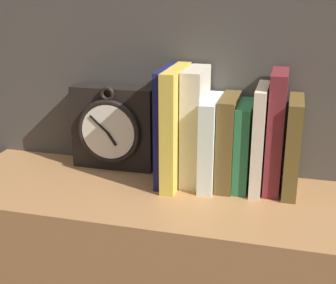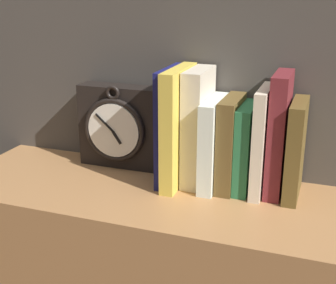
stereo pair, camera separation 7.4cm
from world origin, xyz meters
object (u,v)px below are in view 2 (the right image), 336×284
at_px(book_slot2_cream, 198,127).
at_px(book_slot3_white, 213,143).
at_px(book_slot0_navy, 169,125).
at_px(book_slot7_maroon, 279,135).
at_px(clock, 119,127).
at_px(book_slot5_green, 246,148).
at_px(book_slot8_brown, 296,150).
at_px(book_slot4_brown, 230,143).
at_px(book_slot1_yellow, 178,127).
at_px(book_slot6_cream, 262,141).

height_order(book_slot2_cream, book_slot3_white, book_slot2_cream).
height_order(book_slot0_navy, book_slot7_maroon, book_slot7_maroon).
bearing_deg(clock, book_slot3_white, -9.04).
distance_m(book_slot5_green, book_slot7_maroon, 0.07).
bearing_deg(book_slot8_brown, book_slot4_brown, 179.98).
height_order(book_slot1_yellow, book_slot4_brown, book_slot1_yellow).
height_order(book_slot5_green, book_slot8_brown, book_slot8_brown).
height_order(book_slot2_cream, book_slot7_maroon, book_slot7_maroon).
bearing_deg(book_slot6_cream, book_slot1_yellow, -175.35).
bearing_deg(book_slot3_white, book_slot0_navy, -179.41).
relative_size(book_slot1_yellow, book_slot2_cream, 1.01).
xyz_separation_m(clock, book_slot5_green, (0.30, -0.03, -0.01)).
bearing_deg(book_slot5_green, book_slot8_brown, -1.53).
xyz_separation_m(book_slot0_navy, book_slot7_maroon, (0.23, 0.01, 0.00)).
xyz_separation_m(book_slot7_maroon, book_slot8_brown, (0.04, -0.01, -0.03)).
xyz_separation_m(book_slot4_brown, book_slot7_maroon, (0.10, 0.01, 0.03)).
bearing_deg(book_slot5_green, book_slot0_navy, -176.71).
relative_size(book_slot0_navy, book_slot1_yellow, 0.99).
height_order(book_slot4_brown, book_slot5_green, book_slot4_brown).
distance_m(book_slot6_cream, book_slot8_brown, 0.07).
bearing_deg(book_slot0_navy, book_slot8_brown, 1.49).
bearing_deg(book_slot3_white, book_slot2_cream, 166.85).
xyz_separation_m(clock, book_slot0_navy, (0.14, -0.04, 0.03)).
distance_m(book_slot0_navy, book_slot4_brown, 0.13).
relative_size(clock, book_slot8_brown, 1.01).
bearing_deg(book_slot1_yellow, book_slot3_white, 7.31).
xyz_separation_m(book_slot3_white, book_slot7_maroon, (0.13, 0.01, 0.03)).
distance_m(book_slot1_yellow, book_slot4_brown, 0.11).
height_order(book_slot5_green, book_slot6_cream, book_slot6_cream).
distance_m(book_slot4_brown, book_slot5_green, 0.03).
bearing_deg(book_slot6_cream, book_slot2_cream, 178.28).
bearing_deg(book_slot6_cream, book_slot5_green, 172.89).
relative_size(book_slot0_navy, book_slot7_maroon, 0.99).
bearing_deg(book_slot0_navy, clock, 164.32).
height_order(clock, book_slot8_brown, clock).
xyz_separation_m(book_slot6_cream, book_slot8_brown, (0.07, 0.00, -0.01)).
bearing_deg(book_slot1_yellow, book_slot0_navy, 159.97).
bearing_deg(clock, book_slot1_yellow, -16.33).
bearing_deg(book_slot0_navy, book_slot7_maroon, 3.00).
bearing_deg(book_slot8_brown, book_slot7_maroon, 171.94).
height_order(clock, book_slot1_yellow, book_slot1_yellow).
distance_m(clock, book_slot5_green, 0.30).
height_order(book_slot7_maroon, book_slot8_brown, book_slot7_maroon).
bearing_deg(book_slot8_brown, clock, 175.52).
distance_m(book_slot0_navy, book_slot5_green, 0.17).
xyz_separation_m(book_slot2_cream, book_slot8_brown, (0.20, -0.00, -0.02)).
bearing_deg(book_slot1_yellow, book_slot6_cream, 4.65).
bearing_deg(book_slot4_brown, clock, 173.34).
bearing_deg(book_slot2_cream, book_slot7_maroon, 0.79).
height_order(book_slot1_yellow, book_slot5_green, book_slot1_yellow).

